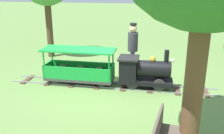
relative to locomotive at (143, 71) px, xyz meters
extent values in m
plane|color=#608442|center=(0.00, -1.03, -0.49)|extent=(60.00, 60.00, 0.00)
cube|color=gray|center=(-0.21, -0.87, -0.47)|extent=(0.03, 5.70, 0.04)
cube|color=gray|center=(0.21, -0.87, -0.47)|extent=(0.03, 5.70, 0.04)
cube|color=#4C3828|center=(0.00, -3.37, -0.47)|extent=(0.66, 0.14, 0.03)
cube|color=#4C3828|center=(0.00, -2.66, -0.47)|extent=(0.66, 0.14, 0.03)
cube|color=#4C3828|center=(0.00, -1.94, -0.47)|extent=(0.66, 0.14, 0.03)
cube|color=#4C3828|center=(0.00, -1.23, -0.47)|extent=(0.66, 0.14, 0.03)
cube|color=#4C3828|center=(0.00, -0.52, -0.47)|extent=(0.66, 0.14, 0.03)
cube|color=#4C3828|center=(0.00, 0.19, -0.47)|extent=(0.66, 0.14, 0.03)
cube|color=#4C3828|center=(0.00, 0.91, -0.47)|extent=(0.66, 0.14, 0.03)
cube|color=#4C3828|center=(0.00, 1.62, -0.47)|extent=(0.66, 0.14, 0.03)
cube|color=black|center=(0.00, 0.08, -0.28)|extent=(0.54, 1.40, 0.10)
cylinder|color=black|center=(0.00, 0.28, 0.07)|extent=(0.44, 0.85, 0.44)
cylinder|color=#B7932D|center=(0.00, 0.70, 0.07)|extent=(0.37, 0.02, 0.37)
cylinder|color=black|center=(0.00, 0.57, 0.45)|extent=(0.12, 0.12, 0.31)
sphere|color=#B7932D|center=(0.00, 0.23, 0.34)|extent=(0.16, 0.16, 0.16)
cube|color=black|center=(0.00, -0.40, 0.05)|extent=(0.54, 0.45, 0.55)
cube|color=black|center=(0.00, -0.40, 0.34)|extent=(0.62, 0.53, 0.04)
sphere|color=#F2EAB2|center=(0.00, 0.73, 0.33)|extent=(0.10, 0.10, 0.10)
cylinder|color=#2D2D2D|center=(-0.21, 0.43, -0.29)|extent=(0.05, 0.32, 0.32)
cylinder|color=#2D2D2D|center=(0.21, 0.43, -0.29)|extent=(0.05, 0.32, 0.32)
cylinder|color=#2D2D2D|center=(-0.21, -0.27, -0.29)|extent=(0.05, 0.32, 0.32)
cylinder|color=#2D2D2D|center=(0.21, -0.27, -0.29)|extent=(0.05, 0.32, 0.32)
cube|color=#3F3F3F|center=(0.00, -1.77, -0.31)|extent=(0.62, 1.90, 0.08)
cube|color=green|center=(-0.29, -1.77, -0.09)|extent=(0.04, 1.90, 0.35)
cube|color=green|center=(0.29, -1.77, -0.09)|extent=(0.04, 1.90, 0.35)
cube|color=green|center=(0.00, -0.84, -0.09)|extent=(0.62, 0.04, 0.35)
cube|color=green|center=(0.00, -2.70, -0.09)|extent=(0.62, 0.04, 0.35)
cylinder|color=green|center=(-0.28, -0.87, 0.11)|extent=(0.04, 0.04, 0.75)
cylinder|color=green|center=(0.28, -0.87, 0.11)|extent=(0.04, 0.04, 0.75)
cylinder|color=green|center=(-0.28, -2.67, 0.11)|extent=(0.04, 0.04, 0.75)
cylinder|color=green|center=(0.28, -2.67, 0.11)|extent=(0.04, 0.04, 0.75)
cube|color=green|center=(0.00, -1.77, 0.50)|extent=(0.72, 2.00, 0.04)
cube|color=brown|center=(0.00, -2.31, -0.15)|extent=(0.46, 0.20, 0.24)
cube|color=brown|center=(0.00, -1.77, -0.15)|extent=(0.46, 0.20, 0.24)
cube|color=brown|center=(0.00, -1.24, -0.15)|extent=(0.46, 0.20, 0.24)
cylinder|color=#262626|center=(-0.21, -1.11, -0.33)|extent=(0.04, 0.24, 0.24)
cylinder|color=#262626|center=(0.21, -1.11, -0.33)|extent=(0.04, 0.24, 0.24)
cylinder|color=#262626|center=(-0.21, -2.44, -0.33)|extent=(0.04, 0.24, 0.24)
cylinder|color=#262626|center=(0.21, -2.44, -0.33)|extent=(0.04, 0.24, 0.24)
cylinder|color=#282D47|center=(-0.95, -0.38, -0.09)|extent=(0.12, 0.12, 0.80)
cylinder|color=#282D47|center=(-0.77, -0.38, -0.09)|extent=(0.12, 0.12, 0.80)
cylinder|color=#333338|center=(-0.86, -0.38, 0.59)|extent=(0.30, 0.30, 0.55)
sphere|color=tan|center=(-0.86, -0.38, 0.97)|extent=(0.22, 0.22, 0.22)
cylinder|color=black|center=(-0.86, -0.38, 1.10)|extent=(0.20, 0.20, 0.06)
cylinder|color=#4C3823|center=(-2.52, -3.70, 0.60)|extent=(0.24, 0.24, 2.18)
cylinder|color=brown|center=(2.70, 0.89, 0.74)|extent=(0.30, 0.30, 2.45)
camera|label=1|loc=(6.35, 0.31, 2.21)|focal=40.43mm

